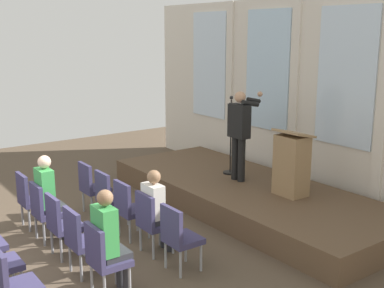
{
  "coord_description": "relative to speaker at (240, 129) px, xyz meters",
  "views": [
    {
      "loc": [
        6.52,
        -1.67,
        3.21
      ],
      "look_at": [
        -0.09,
        3.14,
        1.35
      ],
      "focal_mm": 46.36,
      "sensor_mm": 36.0,
      "label": 1
    }
  ],
  "objects": [
    {
      "name": "chair_r0_c0",
      "position": [
        -1.07,
        -2.54,
        -0.89
      ],
      "size": [
        0.46,
        0.44,
        0.94
      ],
      "color": "#99999E",
      "rests_on": "ground"
    },
    {
      "name": "speaker",
      "position": [
        0.0,
        0.0,
        0.0
      ],
      "size": [
        0.51,
        0.69,
        1.7
      ],
      "color": "black",
      "rests_on": "stage_platform"
    },
    {
      "name": "audience_r1_c1",
      "position": [
        -0.39,
        -3.56,
        -0.66
      ],
      "size": [
        0.36,
        0.39,
        1.37
      ],
      "color": "#2D2D33",
      "rests_on": "ground"
    },
    {
      "name": "stage_platform",
      "position": [
        0.29,
        -0.04,
        -1.21
      ],
      "size": [
        5.98,
        2.31,
        0.43
      ],
      "primitive_type": "cube",
      "color": "brown",
      "rests_on": "ground"
    },
    {
      "name": "audience_r1_c4",
      "position": [
        1.66,
        -3.56,
        -0.67
      ],
      "size": [
        0.36,
        0.39,
        1.37
      ],
      "color": "#2D2D33",
      "rests_on": "ground"
    },
    {
      "name": "chair_r1_c1",
      "position": [
        -0.39,
        -3.64,
        -0.89
      ],
      "size": [
        0.46,
        0.44,
        0.94
      ],
      "color": "#99999E",
      "rests_on": "ground"
    },
    {
      "name": "chair_r1_c4",
      "position": [
        1.66,
        -3.64,
        -0.89
      ],
      "size": [
        0.46,
        0.44,
        0.94
      ],
      "color": "#99999E",
      "rests_on": "ground"
    },
    {
      "name": "chair_r1_c2",
      "position": [
        0.29,
        -3.64,
        -0.89
      ],
      "size": [
        0.46,
        0.44,
        0.94
      ],
      "color": "#99999E",
      "rests_on": "ground"
    },
    {
      "name": "chair_r0_c4",
      "position": [
        1.66,
        -2.54,
        -0.89
      ],
      "size": [
        0.46,
        0.44,
        0.94
      ],
      "color": "#99999E",
      "rests_on": "ground"
    },
    {
      "name": "chair_r0_c2",
      "position": [
        0.29,
        -2.54,
        -0.89
      ],
      "size": [
        0.46,
        0.44,
        0.94
      ],
      "color": "#99999E",
      "rests_on": "ground"
    },
    {
      "name": "chair_r1_c3",
      "position": [
        0.98,
        -3.64,
        -0.89
      ],
      "size": [
        0.46,
        0.44,
        0.94
      ],
      "color": "#99999E",
      "rests_on": "ground"
    },
    {
      "name": "ground_plane",
      "position": [
        0.29,
        -4.39,
        -1.42
      ],
      "size": [
        15.09,
        15.09,
        0.0
      ],
      "primitive_type": "plane",
      "color": "brown"
    },
    {
      "name": "rear_partition",
      "position": [
        0.34,
        1.41,
        0.56
      ],
      "size": [
        9.87,
        0.14,
        3.86
      ],
      "color": "silver",
      "rests_on": "ground"
    },
    {
      "name": "mic_stand",
      "position": [
        -0.45,
        0.17,
        -0.65
      ],
      "size": [
        0.28,
        0.28,
        1.56
      ],
      "color": "black",
      "rests_on": "stage_platform"
    },
    {
      "name": "lectern",
      "position": [
        1.19,
        0.15,
        -0.44
      ],
      "size": [
        0.6,
        0.48,
        1.16
      ],
      "color": "#93724C",
      "rests_on": "stage_platform"
    },
    {
      "name": "chair_r2_c4",
      "position": [
        1.66,
        -4.75,
        -0.89
      ],
      "size": [
        0.46,
        0.44,
        0.94
      ],
      "color": "#99999E",
      "rests_on": "ground"
    },
    {
      "name": "chair_r0_c1",
      "position": [
        -0.39,
        -2.54,
        -0.89
      ],
      "size": [
        0.46,
        0.44,
        0.94
      ],
      "color": "#99999E",
      "rests_on": "ground"
    },
    {
      "name": "chair_r1_c0",
      "position": [
        -1.07,
        -3.64,
        -0.89
      ],
      "size": [
        0.46,
        0.44,
        0.94
      ],
      "color": "#99999E",
      "rests_on": "ground"
    },
    {
      "name": "chair_r0_c3",
      "position": [
        0.98,
        -2.54,
        -0.89
      ],
      "size": [
        0.46,
        0.44,
        0.94
      ],
      "color": "#99999E",
      "rests_on": "ground"
    },
    {
      "name": "audience_r0_c3",
      "position": [
        0.98,
        -2.45,
        -0.71
      ],
      "size": [
        0.36,
        0.39,
        1.27
      ],
      "color": "#2D2D33",
      "rests_on": "ground"
    }
  ]
}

